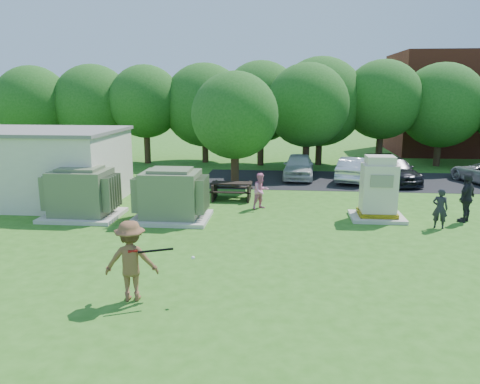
# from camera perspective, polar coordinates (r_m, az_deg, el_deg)

# --- Properties ---
(ground) EXTENTS (120.00, 120.00, 0.00)m
(ground) POSITION_cam_1_polar(r_m,az_deg,el_deg) (14.32, -1.56, -8.53)
(ground) COLOR #2D6619
(ground) RESTS_ON ground
(service_building) EXTENTS (10.00, 5.00, 3.20)m
(service_building) POSITION_cam_1_polar(r_m,az_deg,el_deg) (24.16, -26.22, 2.76)
(service_building) COLOR beige
(service_building) RESTS_ON ground
(service_building_roof) EXTENTS (10.20, 5.20, 0.15)m
(service_building_roof) POSITION_cam_1_polar(r_m,az_deg,el_deg) (23.97, -26.60, 6.70)
(service_building_roof) COLOR slate
(service_building_roof) RESTS_ON service_building
(parking_strip) EXTENTS (20.00, 6.00, 0.01)m
(parking_strip) POSITION_cam_1_polar(r_m,az_deg,el_deg) (27.77, 16.49, 1.28)
(parking_strip) COLOR #232326
(parking_strip) RESTS_ON ground
(transformer_left) EXTENTS (3.00, 2.40, 2.07)m
(transformer_left) POSITION_cam_1_polar(r_m,az_deg,el_deg) (19.99, -18.74, -0.23)
(transformer_left) COLOR beige
(transformer_left) RESTS_ON ground
(transformer_right) EXTENTS (3.00, 2.40, 2.07)m
(transformer_right) POSITION_cam_1_polar(r_m,az_deg,el_deg) (18.79, -8.38, -0.48)
(transformer_right) COLOR beige
(transformer_right) RESTS_ON ground
(generator_cabinet) EXTENTS (2.10, 1.72, 2.56)m
(generator_cabinet) POSITION_cam_1_polar(r_m,az_deg,el_deg) (19.45, 16.51, 0.03)
(generator_cabinet) COLOR beige
(generator_cabinet) RESTS_ON ground
(picnic_table) EXTENTS (1.91, 1.44, 0.82)m
(picnic_table) POSITION_cam_1_polar(r_m,az_deg,el_deg) (22.11, -1.02, 0.39)
(picnic_table) COLOR black
(picnic_table) RESTS_ON ground
(batter) EXTENTS (1.40, 0.93, 2.02)m
(batter) POSITION_cam_1_polar(r_m,az_deg,el_deg) (11.87, -13.14, -8.16)
(batter) COLOR brown
(batter) RESTS_ON ground
(person_by_generator) EXTENTS (0.64, 0.52, 1.53)m
(person_by_generator) POSITION_cam_1_polar(r_m,az_deg,el_deg) (19.02, 23.20, -1.85)
(person_by_generator) COLOR black
(person_by_generator) RESTS_ON ground
(person_at_picnic) EXTENTS (0.98, 0.95, 1.59)m
(person_at_picnic) POSITION_cam_1_polar(r_m,az_deg,el_deg) (20.34, 2.57, 0.12)
(person_at_picnic) COLOR pink
(person_at_picnic) RESTS_ON ground
(person_walking_right) EXTENTS (1.12, 1.14, 1.92)m
(person_walking_right) POSITION_cam_1_polar(r_m,az_deg,el_deg) (20.32, 25.91, -0.66)
(person_walking_right) COLOR #232328
(person_walking_right) RESTS_ON ground
(car_white) EXTENTS (1.95, 4.31, 1.44)m
(car_white) POSITION_cam_1_polar(r_m,az_deg,el_deg) (27.66, 7.16, 3.16)
(car_white) COLOR silver
(car_white) RESTS_ON ground
(car_silver_a) EXTENTS (2.62, 4.42, 1.38)m
(car_silver_a) POSITION_cam_1_polar(r_m,az_deg,el_deg) (27.37, 13.77, 2.74)
(car_silver_a) COLOR silver
(car_silver_a) RESTS_ON ground
(car_dark) EXTENTS (2.71, 4.97, 1.37)m
(car_dark) POSITION_cam_1_polar(r_m,az_deg,el_deg) (27.61, 18.14, 2.55)
(car_dark) COLOR black
(car_dark) RESTS_ON ground
(batting_equipment) EXTENTS (1.56, 0.42, 0.30)m
(batting_equipment) POSITION_cam_1_polar(r_m,az_deg,el_deg) (11.51, -10.05, -7.21)
(batting_equipment) COLOR black
(batting_equipment) RESTS_ON ground
(tree_row) EXTENTS (41.30, 13.30, 7.30)m
(tree_row) POSITION_cam_1_polar(r_m,az_deg,el_deg) (31.79, 5.76, 10.61)
(tree_row) COLOR #47301E
(tree_row) RESTS_ON ground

